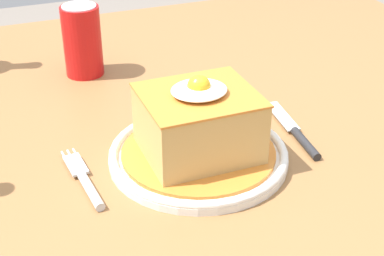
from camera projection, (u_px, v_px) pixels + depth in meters
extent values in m
cube|color=olive|center=(174.00, 138.00, 0.87)|extent=(1.32, 1.08, 0.04)
cylinder|color=olive|center=(315.00, 133.00, 1.61)|extent=(0.07, 0.07, 0.70)
cylinder|color=white|center=(197.00, 157.00, 0.78)|extent=(0.24, 0.24, 0.01)
torus|color=white|center=(197.00, 153.00, 0.77)|extent=(0.24, 0.24, 0.01)
cylinder|color=orange|center=(197.00, 152.00, 0.77)|extent=(0.21, 0.21, 0.01)
cube|color=tan|center=(198.00, 124.00, 0.75)|extent=(0.14, 0.13, 0.08)
cube|color=orange|center=(198.00, 95.00, 0.73)|extent=(0.15, 0.13, 0.00)
ellipsoid|color=white|center=(201.00, 90.00, 0.73)|extent=(0.07, 0.07, 0.01)
sphere|color=yellow|center=(198.00, 87.00, 0.72)|extent=(0.03, 0.03, 0.03)
cylinder|color=silver|center=(91.00, 191.00, 0.71)|extent=(0.02, 0.08, 0.01)
cube|color=silver|center=(76.00, 165.00, 0.76)|extent=(0.03, 0.05, 0.00)
cylinder|color=silver|center=(76.00, 154.00, 0.78)|extent=(0.01, 0.03, 0.00)
cylinder|color=silver|center=(70.00, 155.00, 0.78)|extent=(0.01, 0.03, 0.00)
cylinder|color=silver|center=(65.00, 157.00, 0.78)|extent=(0.01, 0.03, 0.00)
cylinder|color=#262628|center=(305.00, 143.00, 0.81)|extent=(0.02, 0.08, 0.01)
cube|color=silver|center=(282.00, 116.00, 0.87)|extent=(0.03, 0.09, 0.00)
cylinder|color=red|center=(82.00, 41.00, 0.99)|extent=(0.07, 0.07, 0.12)
cylinder|color=silver|center=(79.00, 6.00, 0.96)|extent=(0.06, 0.06, 0.00)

